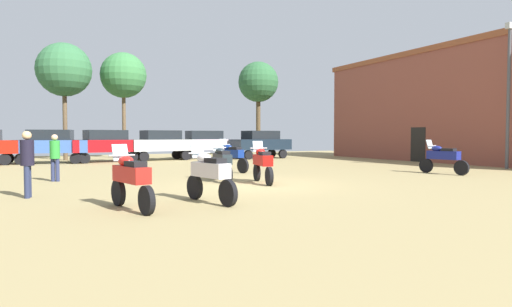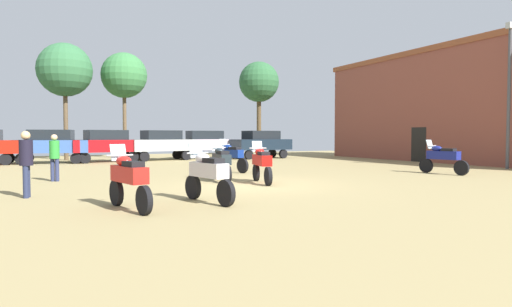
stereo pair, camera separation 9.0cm
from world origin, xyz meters
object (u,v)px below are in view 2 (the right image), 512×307
person_1 (54,154)px  car_4 (161,143)px  motorcycle_7 (231,156)px  motorcycle_5 (208,174)px  car_1 (51,144)px  tree_1 (259,83)px  car_6 (205,142)px  car_5 (261,142)px  motorcycle_6 (221,161)px  brick_building (466,106)px  person_2 (26,159)px  motorcycle_1 (262,163)px  tree_5 (65,70)px  motorcycle_2 (443,157)px  lamp_post (509,88)px  car_3 (106,143)px  motorcycle_3 (129,178)px  tree_2 (124,76)px

person_1 → car_4: bearing=89.8°
motorcycle_7 → motorcycle_5: bearing=-133.3°
motorcycle_5 → car_4: car_4 is taller
car_1 → tree_1: (15.62, 3.69, 4.85)m
car_6 → tree_1: bearing=-66.5°
car_5 → tree_1: size_ratio=0.58×
motorcycle_6 → car_4: bearing=90.8°
brick_building → car_4: (-17.20, 9.80, -2.40)m
car_5 → brick_building: bearing=-137.1°
motorcycle_5 → person_2: size_ratio=1.19×
person_2 → tree_1: 25.75m
motorcycle_5 → motorcycle_7: (3.98, 8.01, 0.02)m
person_1 → tree_1: 22.25m
motorcycle_1 → motorcycle_6: (-1.03, 1.20, 0.00)m
car_5 → tree_1: bearing=-30.2°
motorcycle_5 → tree_5: size_ratio=0.27×
brick_building → motorcycle_2: size_ratio=8.81×
motorcycle_5 → motorcycle_6: (2.13, 4.52, 0.00)m
car_5 → person_1: (-13.78, -10.81, -0.18)m
motorcycle_6 → brick_building: bearing=19.6°
motorcycle_2 → lamp_post: 6.12m
motorcycle_6 → car_3: car_3 is taller
person_2 → lamp_post: lamp_post is taller
motorcycle_6 → car_5: bearing=64.1°
motorcycle_7 → car_5: size_ratio=0.48×
person_2 → tree_1: size_ratio=0.23×
tree_5 → car_5: bearing=-16.0°
motorcycle_1 → motorcycle_6: size_ratio=0.97×
person_2 → brick_building: bearing=-63.7°
brick_building → car_4: size_ratio=4.42×
tree_5 → motorcycle_3: bearing=-89.0°
brick_building → car_6: brick_building is taller
motorcycle_5 → person_1: size_ratio=1.25×
person_1 → tree_5: size_ratio=0.22×
motorcycle_3 → motorcycle_7: bearing=41.8°
motorcycle_7 → car_1: (-7.22, 10.39, 0.43)m
motorcycle_1 → car_3: 15.39m
car_4 → car_5: 7.11m
motorcycle_1 → car_6: 16.67m
motorcycle_6 → lamp_post: bearing=2.6°
tree_2 → tree_5: tree_5 is taller
person_1 → brick_building: bearing=34.2°
motorcycle_1 → motorcycle_7: (0.82, 4.69, 0.02)m
motorcycle_3 → tree_5: size_ratio=0.28×
person_2 → motorcycle_2: bearing=-76.8°
motorcycle_1 → car_4: 15.47m
person_1 → tree_1: tree_1 is taller
motorcycle_3 → tree_1: bearing=44.8°
person_1 → motorcycle_1: bearing=-0.7°
brick_building → tree_2: bearing=144.5°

